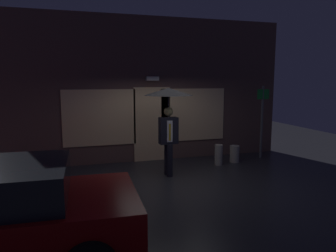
{
  "coord_description": "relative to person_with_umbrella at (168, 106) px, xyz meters",
  "views": [
    {
      "loc": [
        -2.28,
        -6.98,
        2.42
      ],
      "look_at": [
        0.01,
        0.58,
        1.27
      ],
      "focal_mm": 34.17,
      "sensor_mm": 36.0,
      "label": 1
    }
  ],
  "objects": [
    {
      "name": "sidewalk_bollard_2",
      "position": [
        2.26,
        0.7,
        -1.52
      ],
      "size": [
        0.28,
        0.28,
        0.49
      ],
      "primitive_type": "cylinder",
      "color": "#9E998E",
      "rests_on": "ground"
    },
    {
      "name": "building_facade",
      "position": [
        -0.02,
        1.77,
        0.33
      ],
      "size": [
        8.33,
        0.48,
        4.23
      ],
      "color": "brown",
      "rests_on": "ground"
    },
    {
      "name": "street_sign_post",
      "position": [
        3.28,
        0.91,
        -0.49
      ],
      "size": [
        0.4,
        0.07,
        2.23
      ],
      "color": "#595B60",
      "rests_on": "ground"
    },
    {
      "name": "sidewalk_bollard",
      "position": [
        1.66,
        0.54,
        -1.47
      ],
      "size": [
        0.22,
        0.22,
        0.59
      ],
      "primitive_type": "cylinder",
      "color": "#9E998E",
      "rests_on": "ground"
    },
    {
      "name": "ground_plane",
      "position": [
        -0.02,
        -0.57,
        -1.76
      ],
      "size": [
        18.0,
        18.0,
        0.0
      ],
      "primitive_type": "plane",
      "color": "#26262B"
    },
    {
      "name": "person_with_umbrella",
      "position": [
        0.0,
        0.0,
        0.0
      ],
      "size": [
        1.2,
        1.2,
        2.22
      ],
      "rotation": [
        0.0,
        0.0,
        0.04
      ],
      "color": "black",
      "rests_on": "ground"
    }
  ]
}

